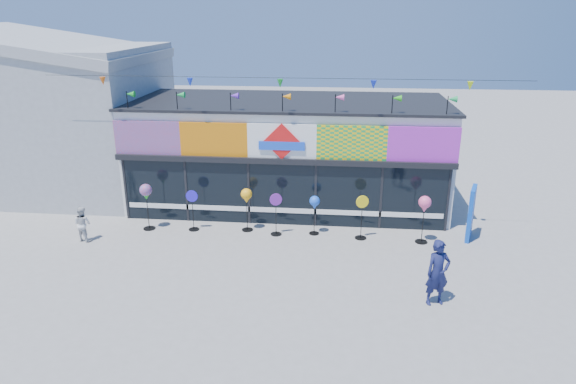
# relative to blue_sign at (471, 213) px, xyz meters

# --- Properties ---
(ground) EXTENTS (80.00, 80.00, 0.00)m
(ground) POSITION_rel_blue_sign_xyz_m (-6.46, -2.80, -0.92)
(ground) COLOR gray
(ground) RESTS_ON ground
(kite_shop) EXTENTS (16.00, 5.70, 5.31)m
(kite_shop) POSITION_rel_blue_sign_xyz_m (-6.46, 3.14, 1.12)
(kite_shop) COLOR white
(kite_shop) RESTS_ON ground
(neighbour_building) EXTENTS (8.18, 7.20, 6.87)m
(neighbour_building) POSITION_rel_blue_sign_xyz_m (-16.46, 4.20, 2.28)
(neighbour_building) COLOR #A5A8AA
(neighbour_building) RESTS_ON ground
(blue_sign) EXTENTS (0.42, 0.92, 1.84)m
(blue_sign) POSITION_rel_blue_sign_xyz_m (0.00, 0.00, 0.00)
(blue_sign) COLOR #0C47BD
(blue_sign) RESTS_ON ground
(spinner_0) EXTENTS (0.43, 0.43, 1.68)m
(spinner_0) POSITION_rel_blue_sign_xyz_m (-11.13, -0.31, 0.42)
(spinner_0) COLOR black
(spinner_0) RESTS_ON ground
(spinner_1) EXTENTS (0.41, 0.38, 1.48)m
(spinner_1) POSITION_rel_blue_sign_xyz_m (-9.53, -0.23, -0.14)
(spinner_1) COLOR black
(spinner_1) RESTS_ON ground
(spinner_2) EXTENTS (0.39, 0.39, 1.56)m
(spinner_2) POSITION_rel_blue_sign_xyz_m (-7.63, -0.07, 0.32)
(spinner_2) COLOR black
(spinner_2) RESTS_ON ground
(spinner_3) EXTENTS (0.42, 0.38, 1.51)m
(spinner_3) POSITION_rel_blue_sign_xyz_m (-6.57, -0.34, -0.13)
(spinner_3) COLOR black
(spinner_3) RESTS_ON ground
(spinner_4) EXTENTS (0.35, 0.35, 1.40)m
(spinner_4) POSITION_rel_blue_sign_xyz_m (-5.26, -0.14, 0.19)
(spinner_4) COLOR black
(spinner_4) RESTS_ON ground
(spinner_5) EXTENTS (0.43, 0.39, 1.55)m
(spinner_5) POSITION_rel_blue_sign_xyz_m (-3.65, -0.37, -0.10)
(spinner_5) COLOR black
(spinner_5) RESTS_ON ground
(spinner_6) EXTENTS (0.42, 0.42, 1.65)m
(spinner_6) POSITION_rel_blue_sign_xyz_m (-1.63, -0.48, 0.39)
(spinner_6) COLOR black
(spinner_6) RESTS_ON ground
(adult_man) EXTENTS (0.76, 0.62, 1.81)m
(adult_man) POSITION_rel_blue_sign_xyz_m (-1.83, -4.35, -0.02)
(adult_man) COLOR #161B46
(adult_man) RESTS_ON ground
(child) EXTENTS (0.66, 0.50, 1.21)m
(child) POSITION_rel_blue_sign_xyz_m (-12.96, -1.48, -0.32)
(child) COLOR silver
(child) RESTS_ON ground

